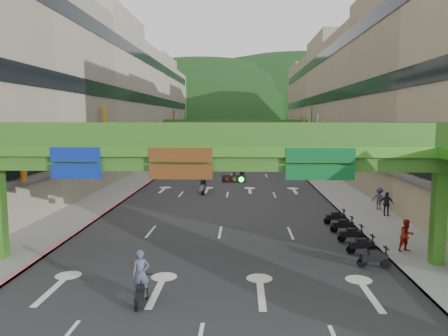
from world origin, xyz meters
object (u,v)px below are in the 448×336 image
object	(u,v)px
scooter_rider_mid	(242,170)
car_silver	(213,164)
pedestrian_red	(407,238)
car_yellow	(238,156)
scooter_rider_near	(141,279)
overpass_near	(233,163)

from	to	relation	value
scooter_rider_mid	car_silver	distance (m)	10.59
car_silver	pedestrian_red	world-z (taller)	pedestrian_red
car_yellow	scooter_rider_near	bearing A→B (deg)	-91.35
car_silver	scooter_rider_mid	bearing A→B (deg)	-73.54
overpass_near	scooter_rider_mid	world-z (taller)	overpass_near
scooter_rider_mid	pedestrian_red	bearing A→B (deg)	-72.94
scooter_rider_near	scooter_rider_mid	xyz separation A→B (m)	(3.98, 35.86, 0.11)
overpass_near	scooter_rider_mid	distance (m)	31.74
car_silver	pedestrian_red	distance (m)	40.72
overpass_near	scooter_rider_mid	size ratio (longest dim) A/B	12.65
overpass_near	car_silver	bearing A→B (deg)	95.21
scooter_rider_near	pedestrian_red	size ratio (longest dim) A/B	1.25
car_silver	car_yellow	world-z (taller)	car_silver
overpass_near	scooter_rider_mid	bearing A→B (deg)	89.10
scooter_rider_near	car_silver	bearing A→B (deg)	90.33
scooter_rider_mid	car_yellow	world-z (taller)	scooter_rider_mid
scooter_rider_near	car_silver	size ratio (longest dim) A/B	0.47
scooter_rider_mid	pedestrian_red	size ratio (longest dim) A/B	1.26
scooter_rider_mid	car_yellow	bearing A→B (deg)	91.80
overpass_near	scooter_rider_near	world-z (taller)	overpass_near
car_silver	pedestrian_red	bearing A→B (deg)	-78.43
scooter_rider_mid	car_silver	bearing A→B (deg)	113.65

